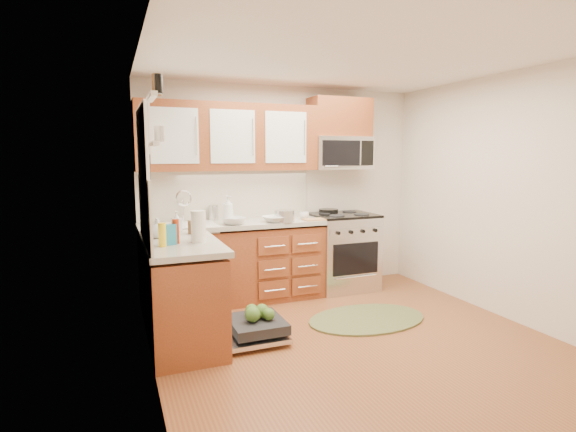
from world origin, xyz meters
name	(u,v)px	position (x,y,z in m)	size (l,w,h in m)	color
floor	(351,338)	(0.00, 0.00, 0.00)	(3.50, 3.50, 0.00)	brown
ceiling	(357,57)	(0.00, 0.00, 2.50)	(3.50, 3.50, 0.00)	white
wall_back	(283,189)	(0.00, 1.75, 1.25)	(3.50, 0.04, 2.50)	beige
wall_front	(522,237)	(0.00, -1.75, 1.25)	(3.50, 0.04, 2.50)	beige
wall_left	(148,213)	(-1.75, 0.00, 1.25)	(0.04, 3.50, 2.50)	beige
wall_right	(503,197)	(1.75, 0.00, 1.25)	(0.04, 3.50, 2.50)	beige
base_cabinet_back	(234,265)	(-0.73, 1.45, 0.42)	(2.05, 0.60, 0.85)	maroon
base_cabinet_left	(182,295)	(-1.45, 0.52, 0.42)	(0.60, 1.25, 0.85)	maroon
countertop_back	(233,224)	(-0.72, 1.44, 0.90)	(2.07, 0.64, 0.05)	#9F9B91
countertop_left	(181,243)	(-1.44, 0.53, 0.90)	(0.64, 1.27, 0.05)	#9F9B91
backsplash_back	(227,195)	(-0.73, 1.74, 1.21)	(2.05, 0.02, 0.57)	beige
backsplash_left	(145,210)	(-1.74, 0.52, 1.21)	(0.02, 1.25, 0.57)	beige
upper_cabinets	(229,137)	(-0.73, 1.57, 1.88)	(2.05, 0.35, 0.75)	maroon
cabinet_over_mw	(339,118)	(0.68, 1.57, 2.13)	(0.76, 0.35, 0.47)	maroon
range	(343,251)	(0.68, 1.43, 0.47)	(0.76, 0.64, 0.95)	silver
microwave	(340,153)	(0.68, 1.55, 1.70)	(0.76, 0.38, 0.40)	silver
sink	(187,236)	(-1.25, 1.42, 0.80)	(0.62, 0.50, 0.26)	white
dishwasher	(252,329)	(-0.86, 0.30, 0.10)	(0.70, 0.60, 0.20)	silver
window	(143,170)	(-1.74, 0.50, 1.55)	(0.03, 1.05, 1.05)	white
window_blind	(145,130)	(-1.71, 0.50, 1.88)	(0.02, 0.96, 0.40)	white
shelf_upper	(152,97)	(-1.72, -0.35, 2.05)	(0.04, 0.40, 0.03)	white
shelf_lower	(153,144)	(-1.72, -0.35, 1.75)	(0.04, 0.40, 0.03)	white
rug	(367,319)	(0.38, 0.35, 0.01)	(1.26, 0.82, 0.02)	brown
skillet	(328,211)	(0.56, 1.61, 0.97)	(0.24, 0.24, 0.05)	black
stock_pot	(284,216)	(-0.19, 1.22, 0.99)	(0.23, 0.23, 0.14)	silver
cutting_board	(314,220)	(0.18, 1.22, 0.93)	(0.25, 0.16, 0.02)	tan
canister	(214,213)	(-0.90, 1.65, 1.01)	(0.11, 0.11, 0.18)	silver
paper_towel_roll	(198,226)	(-1.31, 0.40, 1.06)	(0.13, 0.13, 0.27)	white
mustard_bottle	(162,235)	(-1.62, 0.31, 1.02)	(0.06, 0.06, 0.20)	yellow
red_bottle	(176,231)	(-1.50, 0.40, 1.03)	(0.06, 0.06, 0.21)	#A72C0D
wooden_box	(196,227)	(-1.25, 0.84, 0.99)	(0.13, 0.09, 0.13)	brown
blue_carton	(169,235)	(-1.56, 0.37, 1.01)	(0.11, 0.07, 0.17)	teal
bowl_a	(275,219)	(-0.29, 1.25, 0.96)	(0.28, 0.28, 0.07)	#999999
bowl_b	(234,221)	(-0.77, 1.25, 0.97)	(0.26, 0.26, 0.08)	#999999
cup	(304,216)	(0.11, 1.35, 0.97)	(0.11, 0.11, 0.08)	#999999
soap_bottle_a	(228,210)	(-0.82, 1.29, 1.08)	(0.12, 0.12, 0.31)	#999999
soap_bottle_b	(176,221)	(-1.40, 1.05, 1.02)	(0.09, 0.09, 0.20)	#999999
soap_bottle_c	(157,228)	(-1.62, 0.73, 1.02)	(0.14, 0.14, 0.18)	#999999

